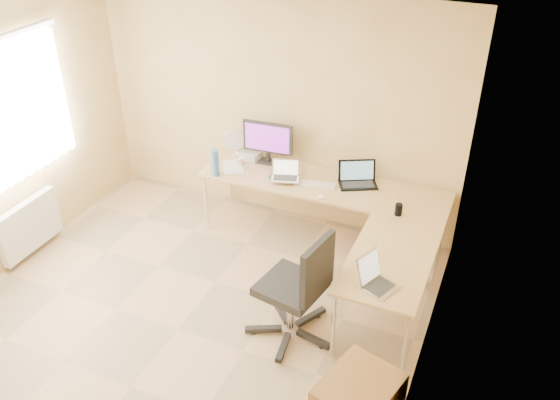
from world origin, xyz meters
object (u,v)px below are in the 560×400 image
at_px(laptop_black, 358,175).
at_px(mug, 239,161).
at_px(water_bottle, 215,163).
at_px(desk_main, 322,212).
at_px(laptop_center, 285,171).
at_px(keyboard, 315,184).
at_px(laptop_return, 379,276).
at_px(desk_return, 387,290).
at_px(office_chair, 291,289).
at_px(desk_fan, 236,144).
at_px(monitor, 268,143).

height_order(laptop_black, mug, laptop_black).
height_order(mug, water_bottle, water_bottle).
xyz_separation_m(laptop_black, water_bottle, (-1.47, -0.40, 0.03)).
bearing_deg(desk_main, laptop_center, -158.88).
distance_m(keyboard, water_bottle, 1.09).
height_order(desk_main, keyboard, keyboard).
distance_m(water_bottle, laptop_return, 2.38).
height_order(keyboard, mug, mug).
xyz_separation_m(desk_return, laptop_black, (-0.63, 1.10, 0.49)).
height_order(desk_return, laptop_center, laptop_center).
bearing_deg(office_chair, desk_fan, 139.71).
bearing_deg(keyboard, water_bottle, -179.34).
relative_size(desk_return, laptop_black, 3.32).
xyz_separation_m(water_bottle, laptop_return, (2.10, -1.12, -0.04)).
bearing_deg(desk_fan, monitor, -24.34).
distance_m(desk_main, laptop_return, 1.79).
height_order(monitor, laptop_black, monitor).
bearing_deg(keyboard, laptop_return, -63.25).
bearing_deg(keyboard, mug, 163.60).
relative_size(mug, desk_fan, 0.34).
height_order(desk_return, office_chair, office_chair).
height_order(desk_return, monitor, monitor).
height_order(laptop_black, keyboard, laptop_black).
bearing_deg(desk_main, monitor, 164.64).
height_order(desk_main, monitor, monitor).
bearing_deg(keyboard, laptop_black, 12.30).
height_order(laptop_black, water_bottle, water_bottle).
xyz_separation_m(desk_return, office_chair, (-0.74, -0.47, 0.14)).
relative_size(keyboard, water_bottle, 1.38).
bearing_deg(monitor, mug, -148.70).
bearing_deg(monitor, laptop_black, -8.89).
bearing_deg(water_bottle, desk_main, 14.80).
bearing_deg(desk_fan, keyboard, -39.02).
xyz_separation_m(monitor, laptop_black, (1.08, -0.10, -0.12)).
bearing_deg(laptop_return, water_bottle, 84.56).
bearing_deg(desk_return, desk_fan, 150.27).
distance_m(laptop_black, keyboard, 0.47).
distance_m(keyboard, office_chair, 1.45).
height_order(desk_fan, office_chair, office_chair).
relative_size(mug, water_bottle, 0.34).
height_order(laptop_black, laptop_return, laptop_black).
bearing_deg(office_chair, keyboard, 112.81).
bearing_deg(office_chair, laptop_return, 14.71).
bearing_deg(mug, desk_return, -27.07).
height_order(mug, laptop_return, laptop_return).
height_order(desk_main, mug, mug).
distance_m(monitor, office_chair, 1.99).
bearing_deg(laptop_black, mug, 156.92).
bearing_deg(desk_return, laptop_center, 147.64).
height_order(laptop_return, office_chair, office_chair).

